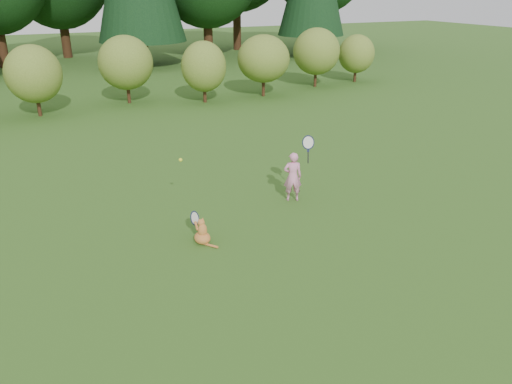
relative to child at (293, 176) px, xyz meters
name	(u,v)px	position (x,y,z in m)	size (l,w,h in m)	color
ground	(264,241)	(-1.48, -1.54, -0.60)	(100.00, 100.00, 0.00)	#284E16
shrub_row	(123,71)	(-1.48, 11.46, 0.80)	(28.00, 3.00, 2.80)	#516820
child	(293,176)	(0.00, 0.00, 0.00)	(0.69, 0.48, 1.72)	pink
cat	(202,230)	(-2.58, -1.07, -0.34)	(0.42, 0.75, 0.70)	#B37522
tennis_ball	(181,160)	(-2.51, 0.34, 0.63)	(0.08, 0.08, 0.08)	yellow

